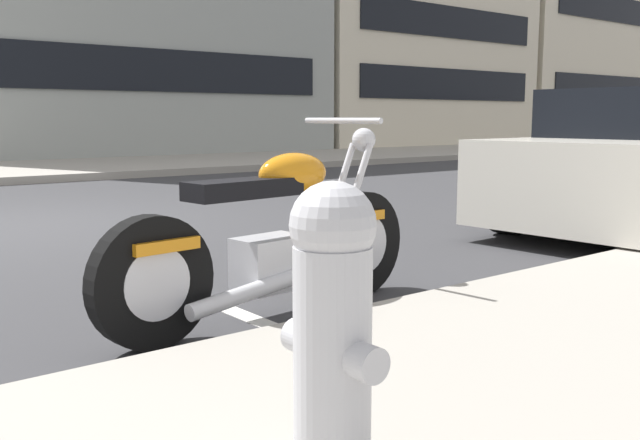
% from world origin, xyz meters
% --- Properties ---
extents(ground_plane, '(260.00, 260.00, 0.00)m').
position_xyz_m(ground_plane, '(0.00, 0.00, 0.00)').
color(ground_plane, '#333335').
extents(sidewalk_far_curb, '(120.00, 5.00, 0.14)m').
position_xyz_m(sidewalk_far_curb, '(12.00, 7.33, 0.07)').
color(sidewalk_far_curb, gray).
rests_on(sidewalk_far_curb, ground).
extents(parking_stall_stripe, '(0.12, 2.20, 0.01)m').
position_xyz_m(parking_stall_stripe, '(0.00, -4.23, 0.00)').
color(parking_stall_stripe, silver).
rests_on(parking_stall_stripe, ground).
extents(parked_motorcycle, '(2.20, 0.63, 1.13)m').
position_xyz_m(parked_motorcycle, '(0.13, -4.42, 0.44)').
color(parked_motorcycle, black).
rests_on(parked_motorcycle, ground).
extents(fire_hydrant, '(0.24, 0.36, 0.82)m').
position_xyz_m(fire_hydrant, '(-0.90, -6.20, 0.58)').
color(fire_hydrant, '#B7B7BC').
rests_on(fire_hydrant, sidewalk_near_curb).
extents(townhouse_mid_block, '(10.45, 10.35, 10.51)m').
position_xyz_m(townhouse_mid_block, '(17.64, 14.76, 5.26)').
color(townhouse_mid_block, beige).
rests_on(townhouse_mid_block, ground).
extents(townhouse_near_left, '(11.35, 10.29, 11.18)m').
position_xyz_m(townhouse_near_left, '(28.90, 14.74, 5.59)').
color(townhouse_near_left, beige).
rests_on(townhouse_near_left, ground).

